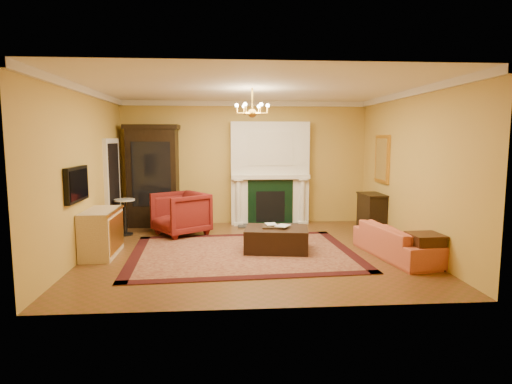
{
  "coord_description": "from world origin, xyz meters",
  "views": [
    {
      "loc": [
        -0.52,
        -7.81,
        2.1
      ],
      "look_at": [
        0.09,
        0.3,
        1.08
      ],
      "focal_mm": 30.0,
      "sensor_mm": 36.0,
      "label": 1
    }
  ],
  "objects": [
    {
      "name": "fireplace",
      "position": [
        0.6,
        2.57,
        1.19
      ],
      "size": [
        1.9,
        0.7,
        2.5
      ],
      "color": "silver",
      "rests_on": "wall_back"
    },
    {
      "name": "china_cabinet",
      "position": [
        -2.21,
        2.49,
        1.16
      ],
      "size": [
        1.18,
        0.58,
        2.32
      ],
      "primitive_type": "cube",
      "rotation": [
        0.0,
        0.0,
        -0.04
      ],
      "color": "black",
      "rests_on": "floor"
    },
    {
      "name": "wall_front",
      "position": [
        0.0,
        -2.76,
        1.5
      ],
      "size": [
        6.0,
        0.02,
        3.0
      ],
      "primitive_type": "cube",
      "color": "gold",
      "rests_on": "floor"
    },
    {
      "name": "end_table",
      "position": [
        2.72,
        -1.29,
        0.27
      ],
      "size": [
        0.5,
        0.5,
        0.54
      ],
      "primitive_type": "cube",
      "rotation": [
        0.0,
        0.0,
        0.06
      ],
      "color": "#361C0E",
      "rests_on": "floor"
    },
    {
      "name": "coral_sofa",
      "position": [
        2.54,
        -0.61,
        0.38
      ],
      "size": [
        0.87,
        2.0,
        0.76
      ],
      "primitive_type": "imported",
      "rotation": [
        0.0,
        0.0,
        1.73
      ],
      "color": "#C2523D",
      "rests_on": "floor"
    },
    {
      "name": "gilt_mirror",
      "position": [
        2.97,
        1.4,
        1.65
      ],
      "size": [
        0.06,
        0.76,
        1.05
      ],
      "color": "gold",
      "rests_on": "wall_right"
    },
    {
      "name": "topiary_left",
      "position": [
        -0.17,
        2.53,
        1.44
      ],
      "size": [
        0.14,
        0.14,
        0.38
      ],
      "color": "gray",
      "rests_on": "fireplace"
    },
    {
      "name": "console_table",
      "position": [
        2.78,
        1.39,
        0.42
      ],
      "size": [
        0.47,
        0.78,
        0.85
      ],
      "primitive_type": "cube",
      "rotation": [
        0.0,
        0.0,
        0.05
      ],
      "color": "black",
      "rests_on": "floor"
    },
    {
      "name": "oriental_rug",
      "position": [
        -0.18,
        -0.15,
        0.01
      ],
      "size": [
        4.24,
        3.28,
        0.02
      ],
      "primitive_type": "cube",
      "rotation": [
        0.0,
        0.0,
        0.06
      ],
      "color": "#46100F",
      "rests_on": "floor"
    },
    {
      "name": "leather_ottoman",
      "position": [
        0.45,
        -0.05,
        0.23
      ],
      "size": [
        1.27,
        1.0,
        0.43
      ],
      "primitive_type": "cube",
      "rotation": [
        0.0,
        0.0,
        -0.15
      ],
      "color": "black",
      "rests_on": "oriental_rug"
    },
    {
      "name": "tv_panel",
      "position": [
        -2.95,
        -0.6,
        1.35
      ],
      "size": [
        0.09,
        0.95,
        0.58
      ],
      "color": "black",
      "rests_on": "wall_left"
    },
    {
      "name": "wingback_armchair",
      "position": [
        -1.47,
        1.49,
        0.51
      ],
      "size": [
        1.34,
        1.36,
        1.03
      ],
      "primitive_type": "imported",
      "rotation": [
        0.0,
        0.0,
        -0.96
      ],
      "color": "maroon",
      "rests_on": "floor"
    },
    {
      "name": "book_a",
      "position": [
        0.26,
        0.06,
        0.61
      ],
      "size": [
        0.2,
        0.05,
        0.26
      ],
      "primitive_type": "imported",
      "rotation": [
        0.0,
        0.0,
        0.12
      ],
      "color": "gray",
      "rests_on": "ottoman_tray"
    },
    {
      "name": "doorway",
      "position": [
        -2.95,
        1.7,
        1.05
      ],
      "size": [
        0.08,
        1.05,
        2.1
      ],
      "color": "silver",
      "rests_on": "wall_left"
    },
    {
      "name": "ceiling",
      "position": [
        0.0,
        0.0,
        3.01
      ],
      "size": [
        6.0,
        5.5,
        0.02
      ],
      "primitive_type": "cube",
      "color": "white",
      "rests_on": "wall_back"
    },
    {
      "name": "wall_left",
      "position": [
        -3.01,
        0.0,
        1.5
      ],
      "size": [
        0.02,
        5.5,
        3.0
      ],
      "primitive_type": "cube",
      "color": "gold",
      "rests_on": "floor"
    },
    {
      "name": "chandelier",
      "position": [
        -0.0,
        0.0,
        2.61
      ],
      "size": [
        0.63,
        0.55,
        0.53
      ],
      "color": "gold",
      "rests_on": "ceiling"
    },
    {
      "name": "topiary_right",
      "position": [
        1.34,
        2.53,
        1.44
      ],
      "size": [
        0.14,
        0.14,
        0.38
      ],
      "color": "gray",
      "rests_on": "fireplace"
    },
    {
      "name": "pedestal_table",
      "position": [
        -2.68,
        1.53,
        0.46
      ],
      "size": [
        0.44,
        0.44,
        0.8
      ],
      "color": "black",
      "rests_on": "floor"
    },
    {
      "name": "floor",
      "position": [
        0.0,
        0.0,
        -0.01
      ],
      "size": [
        6.0,
        5.5,
        0.02
      ],
      "primitive_type": "cube",
      "color": "brown",
      "rests_on": "ground"
    },
    {
      "name": "book_b",
      "position": [
        0.47,
        -0.02,
        0.62
      ],
      "size": [
        0.19,
        0.13,
        0.29
      ],
      "primitive_type": "imported",
      "rotation": [
        0.0,
        0.0,
        -0.56
      ],
      "color": "gray",
      "rests_on": "ottoman_tray"
    },
    {
      "name": "wall_back",
      "position": [
        0.0,
        2.76,
        1.5
      ],
      "size": [
        6.0,
        0.02,
        3.0
      ],
      "primitive_type": "cube",
      "color": "gold",
      "rests_on": "floor"
    },
    {
      "name": "commode",
      "position": [
        -2.73,
        -0.1,
        0.42
      ],
      "size": [
        0.54,
        1.12,
        0.83
      ],
      "primitive_type": "cube",
      "rotation": [
        0.0,
        0.0,
        0.01
      ],
      "color": "beige",
      "rests_on": "floor"
    },
    {
      "name": "wall_right",
      "position": [
        3.01,
        0.0,
        1.5
      ],
      "size": [
        0.02,
        5.5,
        3.0
      ],
      "primitive_type": "cube",
      "color": "gold",
      "rests_on": "floor"
    },
    {
      "name": "ottoman_tray",
      "position": [
        0.4,
        -0.01,
        0.46
      ],
      "size": [
        0.46,
        0.37,
        0.03
      ],
      "primitive_type": "cube",
      "rotation": [
        0.0,
        0.0,
        -0.09
      ],
      "color": "black",
      "rests_on": "leather_ottoman"
    },
    {
      "name": "crown_molding",
      "position": [
        0.0,
        0.96,
        2.94
      ],
      "size": [
        6.0,
        5.5,
        0.12
      ],
      "color": "silver",
      "rests_on": "ceiling"
    }
  ]
}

